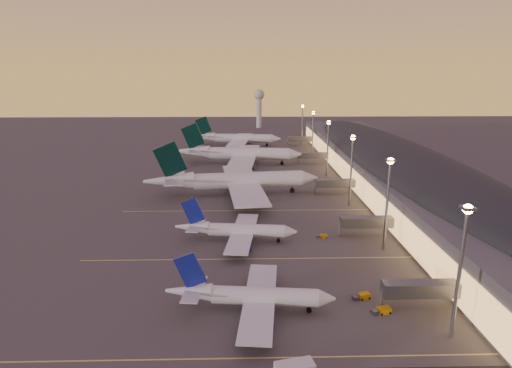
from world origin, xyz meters
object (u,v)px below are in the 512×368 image
at_px(airliner_narrow_south, 250,296).
at_px(airliner_wide_mid, 238,154).
at_px(baggage_tug_b, 362,296).
at_px(airliner_narrow_north, 236,230).
at_px(airliner_wide_near, 233,181).
at_px(airliner_wide_far, 235,138).
at_px(radar_tower, 259,102).
at_px(baggage_tug_a, 382,311).
at_px(baggage_tug_c, 322,236).

relative_size(airliner_narrow_south, airliner_wide_mid, 0.52).
bearing_deg(baggage_tug_b, airliner_narrow_north, 114.00).
height_order(airliner_wide_near, baggage_tug_b, airliner_wide_near).
distance_m(airliner_narrow_north, airliner_wide_far, 161.53).
relative_size(airliner_wide_far, radar_tower, 1.84).
xyz_separation_m(airliner_narrow_north, baggage_tug_b, (27.94, -33.19, -2.76)).
bearing_deg(baggage_tug_b, airliner_narrow_south, 173.20).
xyz_separation_m(airliner_narrow_north, airliner_wide_far, (-3.67, 161.48, 1.64)).
bearing_deg(baggage_tug_a, airliner_narrow_north, 114.41).
relative_size(airliner_wide_mid, airliner_wide_far, 1.13).
xyz_separation_m(airliner_wide_mid, airliner_wide_far, (-2.49, 56.23, -0.63)).
height_order(airliner_narrow_south, airliner_wide_far, airliner_wide_far).
distance_m(airliner_narrow_north, baggage_tug_a, 49.54).
distance_m(radar_tower, baggage_tug_c, 251.99).
relative_size(airliner_narrow_north, baggage_tug_b, 8.69).
bearing_deg(airliner_narrow_south, airliner_wide_far, 97.75).
height_order(airliner_narrow_north, baggage_tug_b, airliner_narrow_north).
distance_m(airliner_narrow_north, baggage_tug_c, 25.74).
height_order(airliner_wide_near, airliner_wide_far, airliner_wide_near).
height_order(radar_tower, baggage_tug_a, radar_tower).
relative_size(airliner_narrow_south, airliner_wide_near, 0.51).
bearing_deg(airliner_narrow_south, baggage_tug_b, 14.93).
bearing_deg(airliner_wide_near, radar_tower, 78.98).
bearing_deg(baggage_tug_b, airliner_wide_far, 83.13).
bearing_deg(airliner_narrow_north, airliner_wide_near, 98.89).
bearing_deg(airliner_narrow_south, baggage_tug_c, 66.26).
height_order(airliner_narrow_south, airliner_narrow_north, airliner_narrow_north).
height_order(airliner_narrow_north, airliner_wide_far, airliner_wide_far).
distance_m(airliner_narrow_south, radar_tower, 290.54).
bearing_deg(airliner_narrow_south, airliner_wide_mid, 97.58).
bearing_deg(airliner_wide_mid, airliner_wide_near, -85.41).
distance_m(airliner_wide_near, airliner_wide_far, 114.02).
bearing_deg(airliner_wide_mid, baggage_tug_c, -70.18).
distance_m(airliner_wide_far, baggage_tug_b, 197.27).
relative_size(baggage_tug_a, baggage_tug_b, 1.04).
bearing_deg(baggage_tug_b, airliner_wide_near, 94.25).
xyz_separation_m(airliner_wide_far, baggage_tug_c, (29.19, -159.77, -4.48)).
distance_m(airliner_wide_far, baggage_tug_c, 162.48).
height_order(baggage_tug_b, baggage_tug_c, baggage_tug_b).
bearing_deg(airliner_narrow_north, baggage_tug_a, -45.46).
relative_size(airliner_wide_near, radar_tower, 2.12).
distance_m(airliner_narrow_north, baggage_tug_b, 43.48).
height_order(airliner_wide_mid, baggage_tug_c, airliner_wide_mid).
distance_m(airliner_wide_mid, baggage_tug_c, 107.05).
relative_size(airliner_wide_mid, baggage_tug_b, 16.48).
xyz_separation_m(airliner_wide_near, airliner_wide_far, (-1.71, 114.00, -0.76)).
relative_size(airliner_narrow_south, airliner_wide_far, 0.59).
bearing_deg(airliner_narrow_north, airliner_wide_mid, 97.17).
distance_m(airliner_wide_near, radar_tower, 206.40).
bearing_deg(airliner_wide_mid, baggage_tug_b, -72.76).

